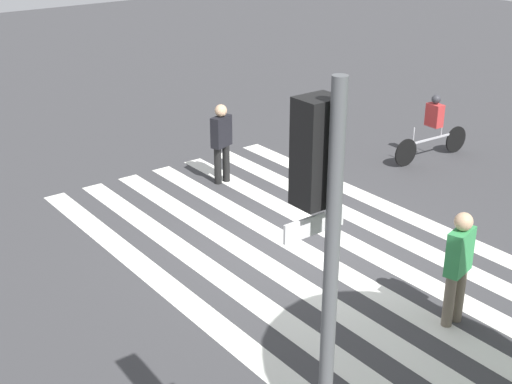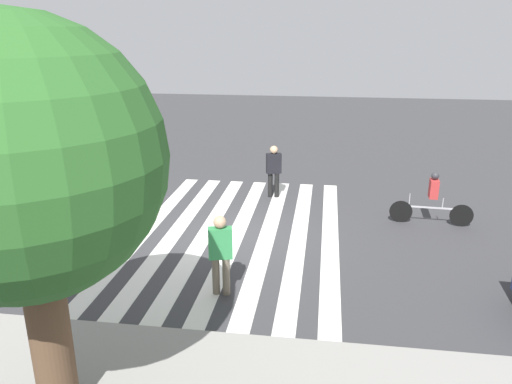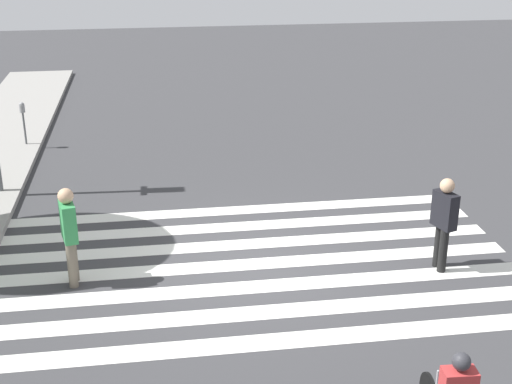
{
  "view_description": "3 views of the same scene",
  "coord_description": "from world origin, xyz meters",
  "views": [
    {
      "loc": [
        7.71,
        8.93,
        6.15
      ],
      "look_at": [
        0.35,
        -0.78,
        0.92
      ],
      "focal_mm": 50.0,
      "sensor_mm": 36.0,
      "label": 1
    },
    {
      "loc": [
        -2.41,
        12.95,
        5.64
      ],
      "look_at": [
        -0.45,
        -0.8,
        1.02
      ],
      "focal_mm": 35.0,
      "sensor_mm": 36.0,
      "label": 2
    },
    {
      "loc": [
        -12.05,
        1.77,
        6.33
      ],
      "look_at": [
        0.34,
        -0.07,
        1.35
      ],
      "focal_mm": 50.0,
      "sensor_mm": 36.0,
      "label": 3
    }
  ],
  "objects": [
    {
      "name": "pedestrian_adult_yellow_jacket",
      "position": [
        -0.27,
        3.36,
        1.05
      ],
      "size": [
        0.55,
        0.35,
        1.85
      ],
      "rotation": [
        0.0,
        0.0,
        0.24
      ],
      "color": "#6B6051",
      "rests_on": "ground_plane"
    },
    {
      "name": "crosswalk_stripes",
      "position": [
        0.0,
        0.0,
        0.0
      ],
      "size": [
        5.77,
        10.0,
        0.01
      ],
      "color": "silver",
      "rests_on": "ground_plane"
    },
    {
      "name": "parking_meter",
      "position": [
        7.98,
        5.4,
        1.01
      ],
      "size": [
        0.15,
        0.15,
        1.35
      ],
      "color": "#515456",
      "rests_on": "ground_plane"
    },
    {
      "name": "ground_plane",
      "position": [
        0.0,
        0.0,
        0.0
      ],
      "size": [
        60.0,
        60.0,
        0.0
      ],
      "primitive_type": "plane",
      "color": "#38383A"
    },
    {
      "name": "pedestrian_adult_tall_backpack",
      "position": [
        -0.69,
        -3.41,
        1.03
      ],
      "size": [
        0.55,
        0.37,
        1.82
      ],
      "rotation": [
        0.0,
        0.0,
        0.31
      ],
      "color": "black",
      "rests_on": "ground_plane"
    }
  ]
}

